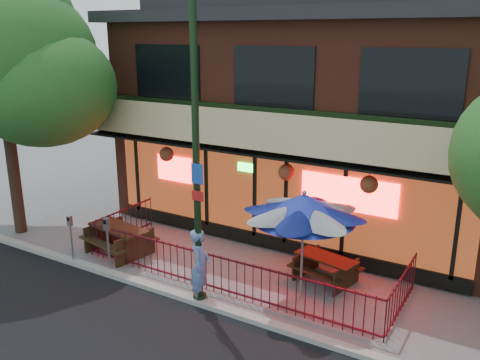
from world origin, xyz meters
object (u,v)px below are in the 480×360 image
at_px(picnic_table_right, 326,265).
at_px(picnic_table_left, 119,236).
at_px(parking_meter_far, 71,231).
at_px(patio_umbrella, 304,207).
at_px(parking_meter_near, 107,236).
at_px(pedestrian, 200,266).
at_px(street_tree_left, 2,49).
at_px(street_light, 197,174).

bearing_deg(picnic_table_right, picnic_table_left, -166.19).
bearing_deg(parking_meter_far, patio_umbrella, 13.03).
relative_size(patio_umbrella, parking_meter_near, 1.75).
xyz_separation_m(pedestrian, parking_meter_far, (-4.20, -0.13, 0.04)).
height_order(picnic_table_right, pedestrian, pedestrian).
relative_size(street_tree_left, parking_meter_near, 5.18).
height_order(street_tree_left, parking_meter_near, street_tree_left).
xyz_separation_m(street_light, patio_umbrella, (1.99, 1.35, -0.82)).
bearing_deg(street_tree_left, street_light, -6.04).
relative_size(picnic_table_left, picnic_table_right, 1.16).
height_order(patio_umbrella, parking_meter_near, patio_umbrella).
bearing_deg(street_tree_left, pedestrian, -5.64).
bearing_deg(parking_meter_near, patio_umbrella, 15.45).
bearing_deg(picnic_table_left, parking_meter_far, -116.95).
relative_size(pedestrian, parking_meter_far, 1.30).
xyz_separation_m(street_tree_left, picnic_table_left, (3.86, 0.31, -5.14)).
relative_size(picnic_table_left, parking_meter_far, 1.50).
relative_size(picnic_table_left, pedestrian, 1.15).
relative_size(parking_meter_near, parking_meter_far, 1.11).
distance_m(street_tree_left, parking_meter_near, 6.53).
bearing_deg(parking_meter_far, street_tree_left, 165.11).
height_order(street_light, street_tree_left, street_tree_left).
bearing_deg(street_light, parking_meter_near, 179.95).
bearing_deg(parking_meter_far, parking_meter_near, 3.52).
distance_m(street_light, pedestrian, 2.24).
relative_size(pedestrian, parking_meter_near, 1.17).
xyz_separation_m(street_light, parking_meter_near, (-2.90, 0.00, -2.10)).
height_order(picnic_table_left, parking_meter_near, parking_meter_near).
distance_m(patio_umbrella, pedestrian, 2.77).
distance_m(street_tree_left, parking_meter_far, 5.80).
height_order(street_light, picnic_table_left, street_light).
distance_m(street_light, picnic_table_right, 4.28).
bearing_deg(picnic_table_right, street_tree_left, -169.80).
height_order(picnic_table_right, parking_meter_far, parking_meter_far).
bearing_deg(pedestrian, picnic_table_left, 54.29).
height_order(picnic_table_left, parking_meter_far, parking_meter_far).
distance_m(street_tree_left, patio_umbrella, 10.04).
relative_size(picnic_table_right, parking_meter_near, 1.16).
xyz_separation_m(street_tree_left, patio_umbrella, (9.45, 0.57, -3.34)).
distance_m(picnic_table_left, picnic_table_right, 5.93).
height_order(picnic_table_left, picnic_table_right, picnic_table_left).
bearing_deg(picnic_table_left, street_tree_left, -175.34).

